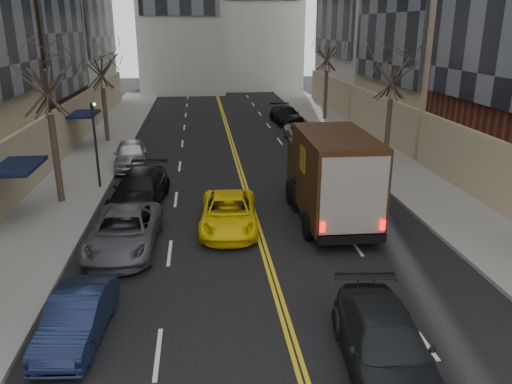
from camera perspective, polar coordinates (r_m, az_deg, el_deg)
sidewalk_left at (r=31.73m, az=-18.64°, el=3.12°), size 4.00×66.00×0.15m
sidewalk_right at (r=32.97m, az=13.65°, el=4.13°), size 4.00×66.00×0.15m
tree_lf_mid at (r=23.94m, az=-23.14°, el=13.81°), size 3.20×3.20×8.91m
tree_lf_far at (r=36.62m, az=-17.42°, el=14.66°), size 3.20×3.20×8.12m
tree_rt_mid at (r=30.12m, az=15.48°, el=14.44°), size 3.20×3.20×8.32m
tree_rt_far at (r=44.38m, az=8.23°, el=16.74°), size 3.20×3.20×9.11m
traffic_signal at (r=26.01m, az=-17.94°, el=6.20°), size 0.29×0.26×4.70m
ups_truck at (r=21.14m, az=8.58°, el=1.76°), size 3.01×7.12×3.87m
observer_sedan at (r=12.81m, az=14.56°, el=-16.62°), size 2.48×5.12×1.43m
taxi at (r=20.44m, az=-3.14°, el=-2.40°), size 2.59×5.04×1.36m
pedestrian at (r=22.34m, az=4.39°, el=-0.22°), size 0.52×0.67×1.63m
parked_lf_b at (r=14.39m, az=-19.79°, el=-13.34°), size 1.66×3.96×1.27m
parked_lf_c at (r=19.16m, az=-14.82°, el=-4.36°), size 2.60×5.28×1.44m
parked_lf_d at (r=23.70m, az=-13.15°, el=0.34°), size 2.76×5.54×1.55m
parked_lf_e at (r=30.20m, az=-14.10°, el=4.19°), size 2.31×4.79×1.58m
parked_rt_a at (r=28.51m, az=11.15°, el=3.25°), size 1.52×3.92×1.27m
parked_rt_b at (r=36.08m, az=5.39°, el=6.72°), size 2.18×4.69×1.30m
parked_rt_c at (r=43.04m, az=3.43°, el=8.79°), size 2.49×5.17×1.45m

